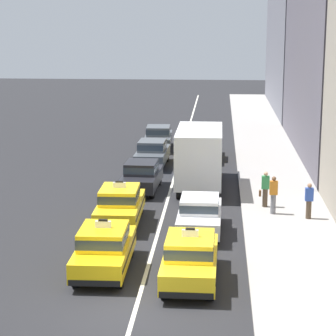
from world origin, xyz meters
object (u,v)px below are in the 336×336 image
Objects in this scene: taxi_left_second at (120,204)px; sedan_right_second at (200,213)px; taxi_left_nearest at (104,248)px; sedan_left_fifth at (158,137)px; taxi_right_nearest at (190,258)px; pedestrian_near_crosswalk at (273,195)px; pedestrian_by_storefront at (265,189)px; taxi_right_fourth at (203,145)px; sedan_left_third at (142,175)px; sedan_left_fourth at (152,152)px; pedestrian_mid_block at (309,201)px; box_truck_right_third at (200,155)px.

taxi_left_second is 1.06× the size of sedan_right_second.
sedan_left_fifth is (-0.15, 23.43, -0.03)m from taxi_left_nearest.
taxi_right_nearest is 8.84m from pedestrian_near_crosswalk.
pedestrian_by_storefront is (6.19, 8.55, 0.12)m from taxi_left_nearest.
taxi_right_fourth is at bearing 105.40° from pedestrian_by_storefront.
sedan_right_second is 0.94× the size of taxi_right_fourth.
sedan_left_third is at bearing 115.06° from sedan_right_second.
sedan_left_third is at bearing -89.53° from sedan_left_fourth.
sedan_right_second is 15.53m from taxi_right_fourth.
sedan_right_second is 2.56× the size of pedestrian_by_storefront.
sedan_left_fifth is (-0.13, 5.55, 0.00)m from sedan_left_fourth.
pedestrian_by_storefront is (-1.81, 1.82, 0.04)m from pedestrian_mid_block.
sedan_left_third is at bearing 146.65° from pedestrian_near_crosswalk.
sedan_left_fourth is (-0.03, 17.88, -0.03)m from taxi_left_nearest.
sedan_left_fourth is 13.54m from sedan_right_second.
taxi_right_fourth is at bearing 90.29° from box_truck_right_third.
box_truck_right_third reaches higher than taxi_left_second.
box_truck_right_third reaches higher than sedan_left_third.
box_truck_right_third is at bearing 17.99° from sedan_left_third.
sedan_left_third is at bearing 103.89° from taxi_right_nearest.
sedan_left_third is 1.00× the size of sedan_left_fifth.
taxi_right_nearest is at bearing -80.51° from sedan_left_fourth.
pedestrian_mid_block is (8.27, 0.95, 0.08)m from taxi_left_second.
taxi_right_fourth reaches higher than pedestrian_by_storefront.
sedan_right_second is at bearing -64.94° from sedan_left_third.
sedan_left_third is 2.51× the size of pedestrian_near_crosswalk.
pedestrian_by_storefront is at bearing -51.81° from box_truck_right_third.
sedan_left_fourth and sedan_left_fifth have the same top height.
pedestrian_by_storefront is (6.17, -3.09, 0.15)m from sedan_left_third.
box_truck_right_third is 7.75m from pedestrian_mid_block.
taxi_right_fourth reaches higher than sedan_right_second.
taxi_right_fourth is at bearing 91.05° from sedan_right_second.
sedan_left_third is 9.12m from taxi_right_fourth.
pedestrian_by_storefront reaches higher than sedan_right_second.
taxi_right_nearest is 9.83m from pedestrian_by_storefront.
taxi_right_nearest is (3.12, -18.67, 0.03)m from sedan_left_fourth.
taxi_left_second is 1.05× the size of sedan_left_fifth.
pedestrian_near_crosswalk is at bearing 13.26° from taxi_left_second.
box_truck_right_third is (3.00, 12.60, 0.90)m from taxi_left_nearest.
pedestrian_by_storefront reaches higher than sedan_left_fourth.
pedestrian_near_crosswalk is 1.64m from pedestrian_mid_block.
box_truck_right_third reaches higher than sedan_left_fifth.
pedestrian_mid_block is at bearing -49.56° from box_truck_right_third.
sedan_left_third is at bearing 153.42° from pedestrian_by_storefront.
pedestrian_near_crosswalk is at bearing -58.17° from sedan_left_fourth.
pedestrian_by_storefront is at bearing 71.64° from taxi_right_nearest.
sedan_left_fourth is 1.01× the size of sedan_right_second.
pedestrian_by_storefront is at bearing 104.51° from pedestrian_near_crosswalk.
taxi_left_second is at bearing -102.56° from taxi_right_fourth.
taxi_right_fourth reaches higher than pedestrian_near_crosswalk.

